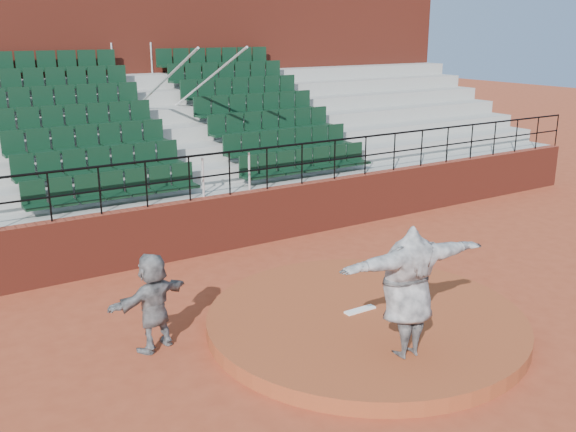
% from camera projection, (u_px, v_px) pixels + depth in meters
% --- Properties ---
extents(ground, '(90.00, 90.00, 0.00)m').
position_uv_depth(ground, '(365.00, 327.00, 11.18)').
color(ground, '#993C22').
rests_on(ground, ground).
extents(pitchers_mound, '(5.50, 5.50, 0.25)m').
position_uv_depth(pitchers_mound, '(365.00, 320.00, 11.14)').
color(pitchers_mound, brown).
rests_on(pitchers_mound, ground).
extents(pitching_rubber, '(0.60, 0.15, 0.03)m').
position_uv_depth(pitching_rubber, '(360.00, 310.00, 11.22)').
color(pitching_rubber, white).
rests_on(pitching_rubber, pitchers_mound).
extents(boundary_wall, '(24.00, 0.30, 1.30)m').
position_uv_depth(boundary_wall, '(231.00, 221.00, 15.04)').
color(boundary_wall, maroon).
rests_on(boundary_wall, ground).
extents(wall_railing, '(24.04, 0.05, 1.03)m').
position_uv_depth(wall_railing, '(229.00, 164.00, 14.65)').
color(wall_railing, black).
rests_on(wall_railing, boundary_wall).
extents(seating_deck, '(24.00, 5.97, 4.63)m').
position_uv_depth(seating_deck, '(169.00, 162.00, 17.76)').
color(seating_deck, '#9B9B95').
rests_on(seating_deck, ground).
extents(press_box_facade, '(24.00, 3.00, 7.10)m').
position_uv_depth(press_box_facade, '(117.00, 76.00, 20.37)').
color(press_box_facade, maroon).
rests_on(press_box_facade, ground).
extents(pitcher, '(2.56, 0.89, 2.04)m').
position_uv_depth(pitcher, '(408.00, 291.00, 9.46)').
color(pitcher, black).
rests_on(pitcher, pitchers_mound).
extents(fielder, '(1.59, 0.94, 1.63)m').
position_uv_depth(fielder, '(153.00, 302.00, 10.22)').
color(fielder, black).
rests_on(fielder, ground).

